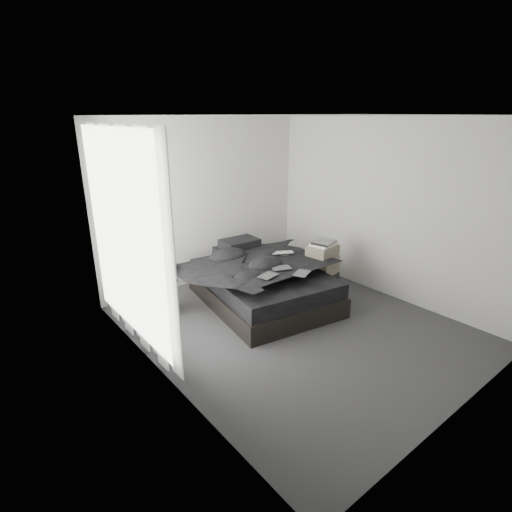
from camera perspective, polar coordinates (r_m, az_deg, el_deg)
floor at (r=5.32m, az=5.47°, el=-9.90°), size 3.60×4.20×0.01m
ceiling at (r=4.65m, az=6.55°, el=19.34°), size 3.60×4.20×0.01m
wall_back at (r=6.44m, az=-7.31°, el=7.63°), size 3.60×0.01×2.60m
wall_front at (r=3.72m, az=29.22°, el=-3.56°), size 3.60×0.01×2.60m
wall_left at (r=3.83m, az=-13.66°, el=-0.91°), size 0.01×4.20×2.60m
wall_right at (r=6.19m, az=18.04°, el=6.35°), size 0.01×4.20×2.60m
window_left at (r=4.62m, az=-18.33°, el=2.77°), size 0.02×2.00×2.30m
curtain_left at (r=4.66m, az=-17.67°, el=2.06°), size 0.06×2.12×2.48m
bed at (r=5.88m, az=1.01°, el=-5.34°), size 1.84×2.25×0.28m
mattress at (r=5.78m, az=1.02°, el=-3.12°), size 1.77×2.18×0.22m
duvet at (r=5.65m, az=1.29°, el=-1.16°), size 1.75×1.95×0.24m
pillow_lower at (r=6.34m, az=-2.99°, el=0.65°), size 0.67×0.50×0.14m
pillow_upper at (r=6.31m, az=-2.37°, el=1.85°), size 0.59×0.42×0.13m
laptop at (r=5.88m, az=3.94°, el=0.97°), size 0.38×0.33×0.03m
comic_a at (r=5.10m, az=1.76°, el=-2.04°), size 0.29×0.22×0.01m
comic_b at (r=5.36m, az=3.64°, el=-0.90°), size 0.30×0.25×0.01m
comic_c at (r=5.20m, az=6.61°, el=-1.58°), size 0.30×0.26×0.01m
side_stand at (r=5.63m, az=-12.95°, el=-4.61°), size 0.50×0.50×0.71m
papers at (r=5.49m, az=-13.12°, el=-1.20°), size 0.31×0.25×0.01m
floor_books at (r=5.32m, az=-15.18°, el=-9.62°), size 0.18×0.24×0.15m
box_lower at (r=6.20m, az=9.25°, el=-3.91°), size 0.52×0.44×0.34m
box_mid at (r=6.09m, az=9.53°, el=-1.29°), size 0.50×0.44×0.26m
box_upper at (r=6.00m, az=9.47°, el=0.66°), size 0.45×0.38×0.18m
art_book_white at (r=5.98m, az=9.57°, el=1.67°), size 0.40×0.34×0.04m
art_book_snake at (r=5.97m, az=9.72°, el=1.98°), size 0.41×0.36×0.03m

